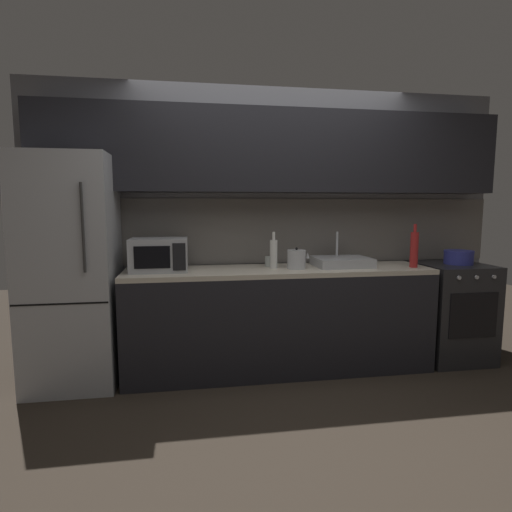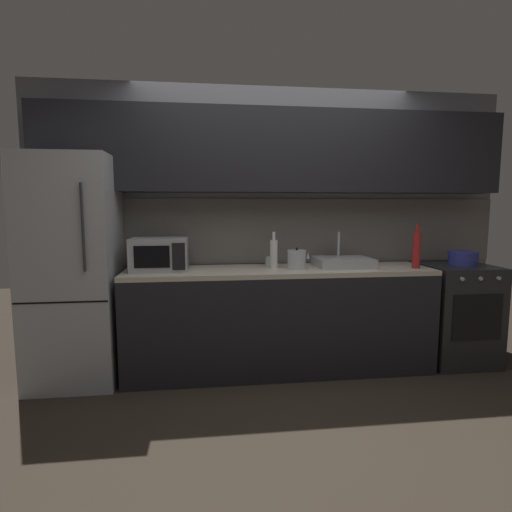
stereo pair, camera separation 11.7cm
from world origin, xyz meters
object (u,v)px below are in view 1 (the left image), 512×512
(refrigerator, at_px, (72,272))
(wine_bottle_red, at_px, (414,249))
(mug_clear, at_px, (270,261))
(wine_bottle_white, at_px, (274,253))
(kettle, at_px, (297,259))
(cooking_pot, at_px, (459,257))
(oven_range, at_px, (451,312))
(microwave, at_px, (159,255))

(refrigerator, height_order, wine_bottle_red, refrigerator)
(refrigerator, xyz_separation_m, wine_bottle_red, (2.85, -0.13, 0.15))
(mug_clear, bearing_deg, wine_bottle_white, -84.85)
(kettle, xyz_separation_m, mug_clear, (-0.20, 0.17, -0.04))
(cooking_pot, bearing_deg, oven_range, -178.16)
(kettle, distance_m, wine_bottle_white, 0.20)
(kettle, height_order, mug_clear, kettle)
(refrigerator, xyz_separation_m, kettle, (1.83, -0.04, 0.07))
(kettle, distance_m, cooking_pot, 1.55)
(wine_bottle_white, bearing_deg, microwave, 179.67)
(refrigerator, relative_size, wine_bottle_red, 4.83)
(wine_bottle_red, xyz_separation_m, wine_bottle_white, (-1.22, 0.14, -0.03))
(oven_range, distance_m, microwave, 2.72)
(kettle, relative_size, mug_clear, 2.22)
(oven_range, relative_size, mug_clear, 10.37)
(microwave, bearing_deg, mug_clear, 6.94)
(kettle, xyz_separation_m, cooking_pot, (1.55, 0.04, -0.02))
(wine_bottle_red, bearing_deg, mug_clear, 167.86)
(wine_bottle_red, distance_m, wine_bottle_white, 1.23)
(microwave, xyz_separation_m, mug_clear, (0.95, 0.12, -0.09))
(oven_range, height_order, mug_clear, mug_clear)
(wine_bottle_red, distance_m, mug_clear, 1.26)
(refrigerator, bearing_deg, cooking_pot, 0.00)
(wine_bottle_white, distance_m, cooking_pot, 1.74)
(wine_bottle_white, bearing_deg, kettle, -15.87)
(oven_range, height_order, microwave, microwave)
(kettle, height_order, wine_bottle_white, wine_bottle_white)
(kettle, bearing_deg, refrigerator, 178.71)
(cooking_pot, bearing_deg, wine_bottle_red, -166.01)
(wine_bottle_white, height_order, mug_clear, wine_bottle_white)
(oven_range, bearing_deg, mug_clear, 175.49)
(refrigerator, xyz_separation_m, microwave, (0.68, 0.02, 0.12))
(kettle, distance_m, mug_clear, 0.27)
(wine_bottle_red, xyz_separation_m, cooking_pot, (0.52, 0.13, -0.10))
(refrigerator, xyz_separation_m, wine_bottle_white, (1.64, 0.01, 0.12))
(microwave, bearing_deg, kettle, -2.97)
(microwave, xyz_separation_m, kettle, (1.15, -0.06, -0.05))
(wine_bottle_white, distance_m, mug_clear, 0.15)
(microwave, relative_size, mug_clear, 5.30)
(microwave, height_order, wine_bottle_red, wine_bottle_red)
(refrigerator, height_order, microwave, refrigerator)
(oven_range, xyz_separation_m, wine_bottle_white, (-1.70, 0.01, 0.58))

